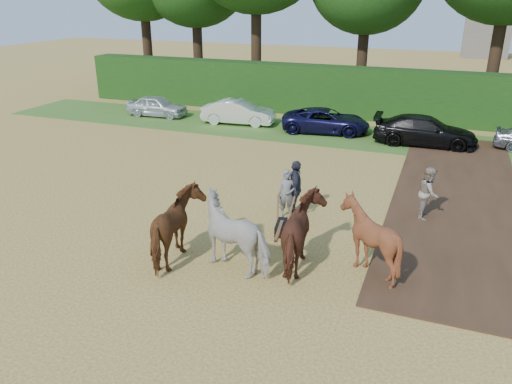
# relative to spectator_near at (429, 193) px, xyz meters

# --- Properties ---
(ground) EXTENTS (120.00, 120.00, 0.00)m
(ground) POSITION_rel_spectator_near_xyz_m (-0.52, -4.60, -0.90)
(ground) COLOR gold
(ground) RESTS_ON ground
(earth_strip) EXTENTS (4.50, 17.00, 0.05)m
(earth_strip) POSITION_rel_spectator_near_xyz_m (0.98, 2.40, -0.87)
(earth_strip) COLOR #472D1C
(earth_strip) RESTS_ON ground
(grass_verge) EXTENTS (50.00, 5.00, 0.03)m
(grass_verge) POSITION_rel_spectator_near_xyz_m (-0.52, 9.40, -0.88)
(grass_verge) COLOR #38601E
(grass_verge) RESTS_ON ground
(hedgerow) EXTENTS (46.00, 1.60, 3.00)m
(hedgerow) POSITION_rel_spectator_near_xyz_m (-0.52, 13.90, 0.60)
(hedgerow) COLOR #14380F
(hedgerow) RESTS_ON ground
(spectator_near) EXTENTS (0.72, 0.90, 1.80)m
(spectator_near) POSITION_rel_spectator_near_xyz_m (0.00, 0.00, 0.00)
(spectator_near) COLOR #C3B099
(spectator_near) RESTS_ON ground
(spectator_far) EXTENTS (0.81, 1.25, 1.97)m
(spectator_far) POSITION_rel_spectator_near_xyz_m (-4.25, -1.46, 0.09)
(spectator_far) COLOR #292B37
(spectator_far) RESTS_ON ground
(plough_team) EXTENTS (6.86, 5.47, 2.06)m
(plough_team) POSITION_rel_spectator_near_xyz_m (-3.87, -4.91, 0.12)
(plough_team) COLOR brown
(plough_team) RESTS_ON ground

